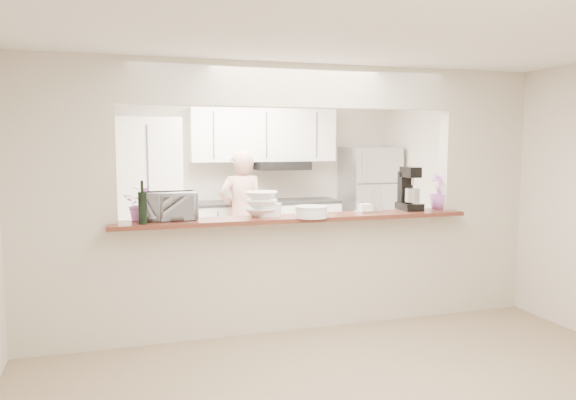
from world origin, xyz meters
name	(u,v)px	position (x,y,z in m)	size (l,w,h in m)	color
floor	(294,327)	(0.00, 0.00, 0.00)	(6.00, 6.00, 0.00)	gray
tile_overlay	(255,287)	(0.00, 1.55, 0.01)	(5.00, 2.90, 0.01)	beige
partition	(295,174)	(0.00, 0.00, 1.48)	(5.00, 0.15, 2.50)	beige
bar_counter	(295,269)	(0.00, 0.00, 0.58)	(3.40, 0.38, 1.09)	beige
kitchen_cabinets	(222,200)	(-0.19, 2.72, 0.97)	(3.15, 0.62, 2.25)	white
refrigerator	(369,204)	(2.05, 2.65, 0.85)	(0.75, 0.70, 1.70)	#A6A6AB
flower_left	(141,204)	(-1.41, 0.05, 1.24)	(0.27, 0.24, 0.30)	#E77AD2
wine_bottle_a	(143,207)	(-1.40, -0.15, 1.23)	(0.07, 0.07, 0.37)	black
wine_bottle_b	(143,207)	(-1.40, -0.15, 1.23)	(0.07, 0.07, 0.37)	black
toaster_oven	(170,206)	(-1.15, 0.05, 1.21)	(0.45, 0.30, 0.25)	#9D9EA2
serving_bowls	(261,204)	(-0.31, 0.05, 1.20)	(0.31, 0.31, 0.23)	white
plate_stack_a	(268,210)	(-0.25, 0.03, 1.15)	(0.25, 0.25, 0.12)	white
plate_stack_b	(311,212)	(0.10, -0.19, 1.14)	(0.31, 0.31, 0.11)	white
red_bowl	(315,212)	(0.20, -0.03, 1.12)	(0.14, 0.14, 0.07)	maroon
tan_bowl	(309,211)	(0.13, -0.03, 1.13)	(0.16, 0.16, 0.07)	#CCBD8F
utensil_caddy	(370,202)	(0.80, 0.03, 1.19)	(0.27, 0.17, 0.24)	silver
stand_mixer	(409,191)	(1.25, 0.06, 1.29)	(0.20, 0.31, 0.44)	black
flower_right	(440,191)	(1.60, 0.05, 1.28)	(0.21, 0.21, 0.37)	#B364BB
person	(241,214)	(-0.03, 2.18, 0.83)	(0.61, 0.40, 1.66)	tan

